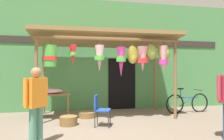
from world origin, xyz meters
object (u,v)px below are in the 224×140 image
Objects in this scene: display_table at (50,96)px; vendor_in_orange at (36,100)px; wicker_basket_spare at (69,121)px; parked_bicycle at (187,103)px; flower_heap_on_table at (51,91)px; folding_chair at (100,108)px; wicker_basket_by_table at (87,115)px.

display_table is 0.78× the size of vendor_in_orange.
wicker_basket_spare is 4.31m from parked_bicycle.
display_table is 2.51× the size of wicker_basket_spare.
folding_chair is at bearing -40.61° from flower_heap_on_table.
wicker_basket_by_table is at bearing 56.98° from wicker_basket_spare.
display_table is 2.21× the size of wicker_basket_by_table.
wicker_basket_spare is 0.31× the size of vendor_in_orange.
vendor_in_orange reaches higher than wicker_basket_spare.
display_table is at bearing 104.37° from flower_heap_on_table.
wicker_basket_spare is at bearing 161.68° from folding_chair.
vendor_in_orange is at bearing -91.03° from flower_heap_on_table.
wicker_basket_by_table is (1.16, -0.11, -0.60)m from display_table.
folding_chair is (1.42, -1.27, -0.19)m from display_table.
vendor_in_orange is (-1.45, -1.25, 0.42)m from folding_chair.
folding_chair reaches higher than wicker_basket_spare.
wicker_basket_by_table is 0.35× the size of vendor_in_orange.
flower_heap_on_table is 1.31m from wicker_basket_spare.
flower_heap_on_table is at bearing 121.46° from wicker_basket_spare.
wicker_basket_by_table is (1.14, -0.04, -0.77)m from flower_heap_on_table.
folding_chair is 3.58m from parked_bicycle.
flower_heap_on_table is at bearing -75.63° from display_table.
wicker_basket_by_table is 1.05m from wicker_basket_spare.
wicker_basket_spare is at bearing -58.54° from flower_heap_on_table.
flower_heap_on_table is 1.38m from wicker_basket_by_table.
parked_bicycle is at bearing 20.53° from folding_chair.
flower_heap_on_table is 0.91× the size of folding_chair.
parked_bicycle reaches higher than folding_chair.
display_table is at bearing 179.87° from parked_bicycle.
display_table is 2.52m from vendor_in_orange.
flower_heap_on_table reaches higher than wicker_basket_spare.
vendor_in_orange reaches higher than folding_chair.
wicker_basket_spare reaches higher than wicker_basket_by_table.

